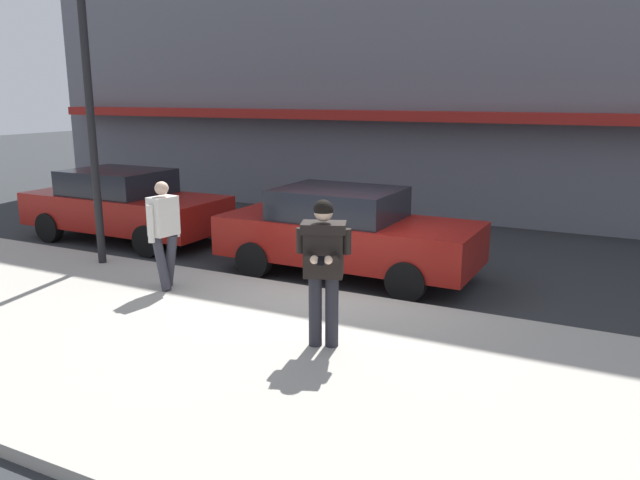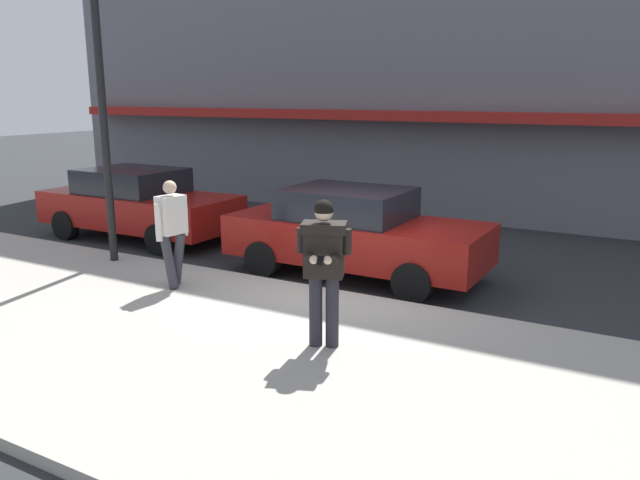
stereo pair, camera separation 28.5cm
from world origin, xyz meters
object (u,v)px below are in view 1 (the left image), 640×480
man_texting_on_phone (324,258)px  parked_sedan_near (124,205)px  pedestrian_in_light_coat (164,228)px  parked_sedan_mid (346,232)px  street_lamp_post (89,93)px

man_texting_on_phone → parked_sedan_near: bearing=151.8°
parked_sedan_near → pedestrian_in_light_coat: (3.41, -2.62, 0.32)m
parked_sedan_mid → parked_sedan_near: bearing=177.2°
parked_sedan_near → man_texting_on_phone: (6.64, -3.56, 0.46)m
parked_sedan_near → pedestrian_in_light_coat: size_ratio=2.65×
man_texting_on_phone → pedestrian_in_light_coat: man_texting_on_phone is taller
parked_sedan_near → parked_sedan_mid: bearing=-2.8°
man_texting_on_phone → pedestrian_in_light_coat: 3.37m
pedestrian_in_light_coat → street_lamp_post: street_lamp_post is taller
parked_sedan_mid → pedestrian_in_light_coat: 3.11m
pedestrian_in_light_coat → man_texting_on_phone: bearing=-16.2°
parked_sedan_near → parked_sedan_mid: same height
parked_sedan_near → pedestrian_in_light_coat: bearing=-37.6°
man_texting_on_phone → street_lamp_post: size_ratio=0.37×
man_texting_on_phone → street_lamp_post: bearing=163.2°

